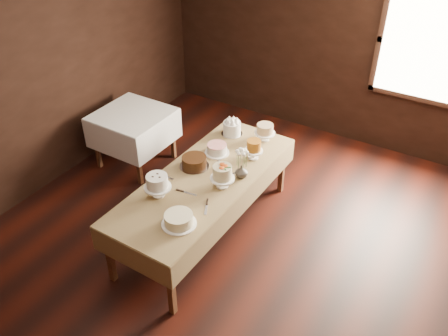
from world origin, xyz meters
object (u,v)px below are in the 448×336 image
at_px(cake_lattice, 217,149).
at_px(cake_server_d, 239,172).
at_px(side_table, 133,119).
at_px(cake_speckled, 265,133).
at_px(cake_flowers, 222,178).
at_px(cake_meringue, 232,129).
at_px(cake_server_c, 218,163).
at_px(cake_server_e, 168,177).
at_px(flower_vase, 241,172).
at_px(cake_caramel, 254,150).
at_px(cake_chocolate, 194,162).
at_px(cake_server_a, 190,194).
at_px(cake_swirl, 158,187).
at_px(cake_cream, 179,220).
at_px(display_table, 205,182).
at_px(cake_server_b, 206,210).

xyz_separation_m(cake_lattice, cake_server_d, (0.40, -0.20, -0.05)).
bearing_deg(side_table, cake_speckled, 10.65).
xyz_separation_m(side_table, cake_flowers, (1.83, -0.72, 0.19)).
bearing_deg(cake_meringue, cake_server_c, -73.18).
xyz_separation_m(cake_server_e, flower_vase, (0.67, 0.42, 0.07)).
relative_size(cake_speckled, flower_vase, 1.74).
xyz_separation_m(cake_caramel, cake_flowers, (-0.03, -0.63, 0.01)).
distance_m(cake_chocolate, cake_server_a, 0.49).
height_order(side_table, cake_meringue, cake_meringue).
xyz_separation_m(cake_chocolate, cake_server_e, (-0.13, -0.31, -0.06)).
xyz_separation_m(cake_server_a, cake_server_c, (-0.04, 0.61, 0.00)).
bearing_deg(cake_speckled, cake_server_d, -84.83).
height_order(cake_speckled, cake_caramel, cake_caramel).
bearing_deg(flower_vase, cake_swirl, -128.54).
bearing_deg(cake_cream, cake_server_c, 101.51).
relative_size(display_table, cake_chocolate, 7.44).
relative_size(cake_speckled, cake_server_b, 1.04).
bearing_deg(cake_swirl, cake_server_c, 74.43).
height_order(display_table, cake_server_d, cake_server_d).
relative_size(cake_meringue, cake_lattice, 0.83).
height_order(cake_cream, cake_server_a, cake_cream).
height_order(cake_flowers, cake_swirl, cake_flowers).
xyz_separation_m(cake_swirl, cake_server_e, (-0.10, 0.30, -0.11)).
relative_size(cake_server_c, flower_vase, 1.67).
distance_m(cake_swirl, cake_server_d, 0.93).
relative_size(cake_cream, flower_vase, 2.45).
distance_m(side_table, cake_server_b, 2.21).
relative_size(cake_caramel, cake_server_a, 1.02).
bearing_deg(display_table, cake_server_b, -55.52).
relative_size(cake_meringue, cake_chocolate, 0.79).
bearing_deg(cake_swirl, flower_vase, 51.46).
bearing_deg(cake_speckled, cake_server_b, -85.84).
xyz_separation_m(cake_lattice, cake_flowers, (0.38, -0.51, 0.06)).
xyz_separation_m(cake_caramel, cake_chocolate, (-0.48, -0.49, -0.04)).
relative_size(cake_swirl, cake_server_a, 1.19).
height_order(cake_cream, cake_server_e, cake_cream).
bearing_deg(cake_speckled, cake_server_e, -113.76).
xyz_separation_m(cake_flowers, cake_server_e, (-0.58, -0.17, -0.11)).
bearing_deg(cake_lattice, cake_chocolate, -100.50).
distance_m(cake_speckled, cake_lattice, 0.64).
bearing_deg(side_table, cake_server_d, -12.33).
height_order(cake_lattice, cake_server_e, cake_lattice).
distance_m(cake_meringue, cake_speckled, 0.41).
bearing_deg(side_table, cake_server_e, -35.22).
bearing_deg(cake_server_e, cake_server_b, -15.20).
relative_size(cake_cream, cake_server_c, 1.47).
xyz_separation_m(cake_meringue, flower_vase, (0.54, -0.72, -0.01)).
height_order(side_table, cake_server_c, side_table).
height_order(display_table, cake_server_e, cake_server_e).
xyz_separation_m(cake_caramel, cake_server_d, (-0.01, -0.32, -0.10)).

